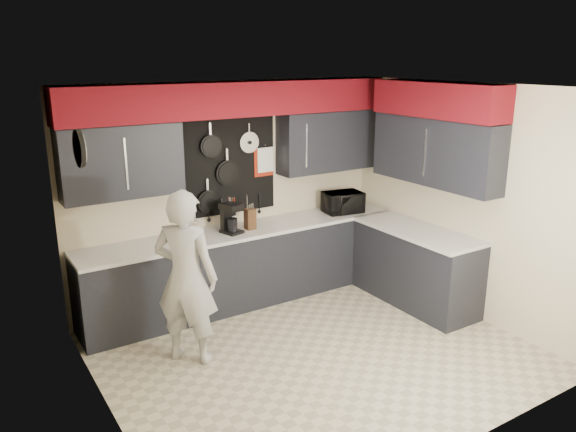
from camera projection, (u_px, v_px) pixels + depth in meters
ground at (315, 352)px, 5.64m from camera, size 4.00×4.00×0.00m
back_wall_assembly at (237, 134)px, 6.38m from camera, size 4.00×0.36×2.60m
right_wall_assembly at (439, 141)px, 6.26m from camera, size 0.36×3.50×2.60m
left_wall_assembly at (101, 266)px, 4.25m from camera, size 0.05×3.50×2.60m
base_cabinets at (294, 266)px, 6.68m from camera, size 3.95×2.20×0.92m
microwave at (343, 202)px, 7.19m from camera, size 0.53×0.40×0.27m
knife_block at (250, 219)px, 6.51m from camera, size 0.11×0.11×0.24m
utensil_crock at (231, 222)px, 6.50m from camera, size 0.13×0.13×0.17m
coffee_maker at (230, 217)px, 6.37m from camera, size 0.24×0.27×0.34m
person at (186, 278)px, 5.29m from camera, size 0.73×0.74×1.71m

